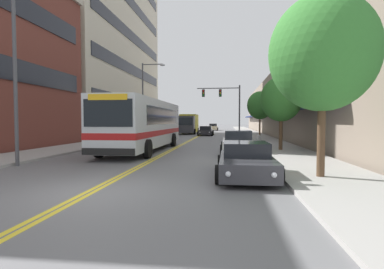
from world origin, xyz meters
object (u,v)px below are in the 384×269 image
(car_white_parked_right_mid, at_px, (238,143))
(fire_hydrant, at_px, (259,141))
(city_bus, at_px, (145,123))
(car_dark_grey_parked_right_foreground, at_px, (246,161))
(street_tree_right_mid, at_px, (281,99))
(car_navy_parked_left_far, at_px, (170,130))
(car_slate_blue_parked_left_mid, at_px, (158,132))
(street_tree_right_far, at_px, (260,105))
(street_lamp_left_far, at_px, (146,94))
(car_charcoal_moving_lead, at_px, (206,131))
(traffic_signal_mast, at_px, (225,100))
(street_tree_right_near, at_px, (323,53))
(box_truck, at_px, (188,124))
(car_beige_moving_second, at_px, (213,127))
(street_lamp_left_near, at_px, (22,44))

(car_white_parked_right_mid, xyz_separation_m, fire_hydrant, (1.58, 3.74, -0.10))
(city_bus, xyz_separation_m, car_dark_grey_parked_right_foreground, (6.11, -8.78, -1.28))
(city_bus, relative_size, street_tree_right_mid, 2.61)
(car_navy_parked_left_far, relative_size, fire_hydrant, 5.33)
(car_slate_blue_parked_left_mid, distance_m, car_dark_grey_parked_right_foreground, 24.94)
(street_tree_right_far, distance_m, fire_hydrant, 10.33)
(street_tree_right_far, bearing_deg, street_lamp_left_far, -179.24)
(car_slate_blue_parked_left_mid, relative_size, fire_hydrant, 5.50)
(car_charcoal_moving_lead, bearing_deg, city_bus, -96.77)
(traffic_signal_mast, bearing_deg, car_white_parked_right_mid, -87.17)
(street_tree_right_near, distance_m, fire_hydrant, 12.00)
(car_dark_grey_parked_right_foreground, height_order, street_tree_right_near, street_tree_right_near)
(car_charcoal_moving_lead, height_order, street_tree_right_far, street_tree_right_far)
(city_bus, bearing_deg, car_dark_grey_parked_right_foreground, -55.15)
(box_truck, bearing_deg, fire_hydrant, -71.00)
(city_bus, distance_m, car_slate_blue_parked_left_mid, 14.88)
(city_bus, relative_size, car_charcoal_moving_lead, 2.80)
(car_navy_parked_left_far, height_order, fire_hydrant, car_navy_parked_left_far)
(city_bus, xyz_separation_m, car_beige_moving_second, (2.51, 42.74, -1.19))
(car_slate_blue_parked_left_mid, distance_m, car_navy_parked_left_far, 7.72)
(city_bus, distance_m, car_charcoal_moving_lead, 21.46)
(car_white_parked_right_mid, distance_m, box_truck, 28.20)
(street_lamp_left_near, height_order, street_lamp_left_far, street_lamp_left_near)
(car_navy_parked_left_far, distance_m, car_dark_grey_parked_right_foreground, 32.32)
(car_white_parked_right_mid, xyz_separation_m, box_truck, (-6.57, 27.41, 0.92))
(street_lamp_left_near, bearing_deg, street_tree_right_near, -8.03)
(car_dark_grey_parked_right_foreground, xyz_separation_m, street_lamp_left_near, (-9.34, 1.32, 4.67))
(car_dark_grey_parked_right_foreground, height_order, car_charcoal_moving_lead, car_charcoal_moving_lead)
(street_lamp_left_near, height_order, fire_hydrant, street_lamp_left_near)
(street_tree_right_near, height_order, street_tree_right_mid, street_tree_right_near)
(city_bus, bearing_deg, street_tree_right_near, -46.93)
(car_white_parked_right_mid, distance_m, street_tree_right_near, 8.78)
(street_tree_right_mid, height_order, street_tree_right_far, street_tree_right_far)
(car_beige_moving_second, xyz_separation_m, street_tree_right_far, (6.26, -30.62, 2.92))
(traffic_signal_mast, relative_size, street_tree_right_far, 1.31)
(car_slate_blue_parked_left_mid, relative_size, street_lamp_left_near, 0.52)
(car_charcoal_moving_lead, xyz_separation_m, box_truck, (-3.00, 4.70, 0.97))
(street_tree_right_near, bearing_deg, car_dark_grey_parked_right_foreground, 171.98)
(fire_hydrant, bearing_deg, street_lamp_left_far, 138.43)
(car_beige_moving_second, distance_m, street_tree_right_far, 31.39)
(car_beige_moving_second, xyz_separation_m, fire_hydrant, (5.17, -40.45, -0.11))
(car_slate_blue_parked_left_mid, xyz_separation_m, street_lamp_left_far, (-0.69, -2.66, 4.20))
(car_charcoal_moving_lead, bearing_deg, car_dark_grey_parked_right_foreground, -83.19)
(car_slate_blue_parked_left_mid, height_order, car_dark_grey_parked_right_foreground, car_slate_blue_parked_left_mid)
(street_lamp_left_near, bearing_deg, car_charcoal_moving_lead, 78.68)
(street_lamp_left_far, relative_size, street_tree_right_mid, 1.74)
(traffic_signal_mast, height_order, street_tree_right_near, traffic_signal_mast)
(street_lamp_left_far, xyz_separation_m, street_tree_right_far, (11.99, 0.16, -1.28))
(car_beige_moving_second, distance_m, street_tree_right_near, 52.33)
(car_dark_grey_parked_right_foreground, bearing_deg, city_bus, 124.85)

